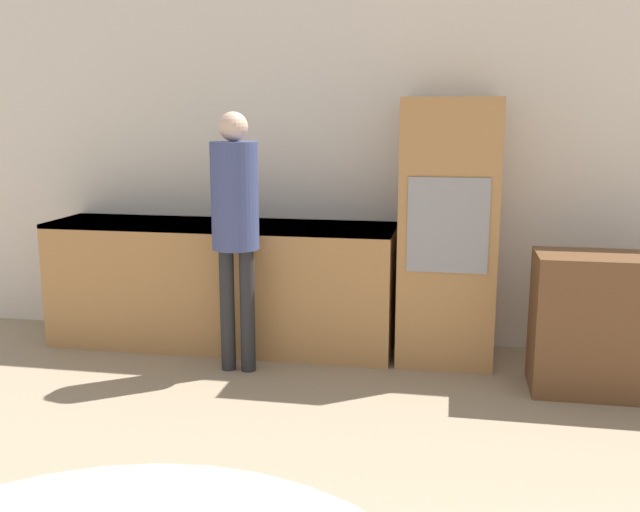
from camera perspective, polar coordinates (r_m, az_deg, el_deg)
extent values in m
cube|color=silver|center=(5.13, 5.48, 7.35)|extent=(6.46, 0.05, 2.60)
cube|color=#AD7A47|center=(5.16, -7.89, -2.29)|extent=(2.46, 0.60, 0.89)
cube|color=black|center=(5.07, -8.02, 2.46)|extent=(2.46, 0.60, 0.03)
cube|color=#AD7A47|center=(4.82, 10.19, 1.91)|extent=(0.63, 0.58, 1.75)
cube|color=gray|center=(4.52, 10.20, 2.41)|extent=(0.50, 0.01, 0.60)
cube|color=brown|center=(4.61, 23.82, -5.12)|extent=(1.16, 0.45, 0.84)
cylinder|color=#262628|center=(4.66, -7.42, -4.28)|extent=(0.10, 0.10, 0.81)
cylinder|color=#262628|center=(4.62, -5.83, -4.38)|extent=(0.10, 0.10, 0.81)
cylinder|color=#3D477A|center=(4.50, -6.84, 4.79)|extent=(0.30, 0.30, 0.67)
sphere|color=beige|center=(4.47, -6.96, 10.25)|extent=(0.18, 0.18, 0.18)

